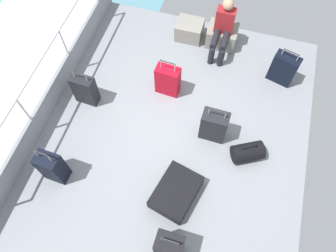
{
  "coord_description": "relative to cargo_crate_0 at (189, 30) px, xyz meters",
  "views": [
    {
      "loc": [
        0.6,
        -2.49,
        4.83
      ],
      "look_at": [
        -0.09,
        -0.11,
        0.25
      ],
      "focal_mm": 34.39,
      "sensor_mm": 36.0,
      "label": 1
    }
  ],
  "objects": [
    {
      "name": "ground_plane",
      "position": [
        0.3,
        -2.11,
        -0.21
      ],
      "size": [
        4.4,
        5.2,
        0.06
      ],
      "primitive_type": "cube",
      "color": "gray"
    },
    {
      "name": "gunwale_port",
      "position": [
        -1.87,
        -2.11,
        0.05
      ],
      "size": [
        0.06,
        5.2,
        0.45
      ],
      "primitive_type": "cube",
      "color": "gray",
      "rests_on": "ground_plane"
    },
    {
      "name": "railing_port",
      "position": [
        -1.87,
        -2.11,
        0.6
      ],
      "size": [
        0.04,
        4.2,
        1.02
      ],
      "color": "silver",
      "rests_on": "ground_plane"
    },
    {
      "name": "cargo_crate_0",
      "position": [
        0.0,
        0.0,
        0.0
      ],
      "size": [
        0.54,
        0.44,
        0.36
      ],
      "color": "gray",
      "rests_on": "ground_plane"
    },
    {
      "name": "cargo_crate_1",
      "position": [
        0.64,
        0.02,
        0.02
      ],
      "size": [
        0.59,
        0.47,
        0.39
      ],
      "color": "gray",
      "rests_on": "ground_plane"
    },
    {
      "name": "passenger_seated",
      "position": [
        0.64,
        -0.16,
        0.39
      ],
      "size": [
        0.34,
        0.66,
        1.09
      ],
      "color": "maroon",
      "rests_on": "ground_plane"
    },
    {
      "name": "suitcase_0",
      "position": [
        0.74,
        -3.98,
        0.12
      ],
      "size": [
        0.38,
        0.27,
        0.72
      ],
      "color": "black",
      "rests_on": "ground_plane"
    },
    {
      "name": "suitcase_1",
      "position": [
        0.62,
        -3.2,
        -0.06
      ],
      "size": [
        0.72,
        0.88,
        0.24
      ],
      "color": "black",
      "rests_on": "ground_plane"
    },
    {
      "name": "suitcase_2",
      "position": [
        -0.04,
        -1.38,
        0.12
      ],
      "size": [
        0.43,
        0.25,
        0.79
      ],
      "color": "#B70C1E",
      "rests_on": "ground_plane"
    },
    {
      "name": "suitcase_3",
      "position": [
        -1.34,
        -1.96,
        0.13
      ],
      "size": [
        0.4,
        0.23,
        0.76
      ],
      "color": "black",
      "rests_on": "ground_plane"
    },
    {
      "name": "suitcase_4",
      "position": [
        -1.24,
        -3.41,
        0.15
      ],
      "size": [
        0.37,
        0.26,
        0.87
      ],
      "color": "black",
      "rests_on": "ground_plane"
    },
    {
      "name": "suitcase_5",
      "position": [
        0.92,
        -2.04,
        0.13
      ],
      "size": [
        0.43,
        0.27,
        0.78
      ],
      "color": "black",
      "rests_on": "ground_plane"
    },
    {
      "name": "suitcase_6",
      "position": [
        1.86,
        -0.56,
        0.13
      ],
      "size": [
        0.48,
        0.33,
        0.75
      ],
      "color": "black",
      "rests_on": "ground_plane"
    },
    {
      "name": "duffel_bag",
      "position": [
        1.54,
        -2.27,
        -0.03
      ],
      "size": [
        0.57,
        0.49,
        0.44
      ],
      "color": "black",
      "rests_on": "ground_plane"
    }
  ]
}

